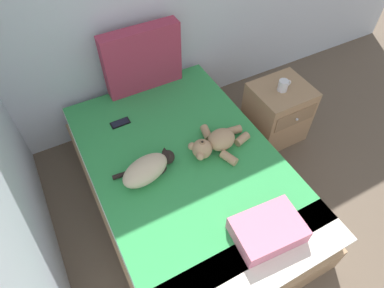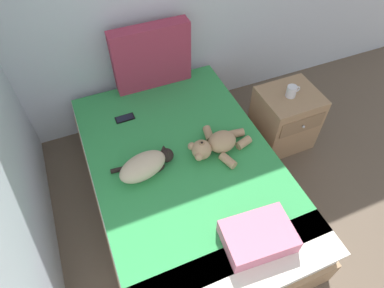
{
  "view_description": "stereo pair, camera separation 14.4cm",
  "coord_description": "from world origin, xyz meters",
  "px_view_note": "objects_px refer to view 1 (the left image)",
  "views": [
    {
      "loc": [
        0.38,
        1.31,
        2.33
      ],
      "look_at": [
        1.09,
        2.64,
        0.56
      ],
      "focal_mm": 31.14,
      "sensor_mm": 36.0,
      "label": 1
    },
    {
      "loc": [
        0.51,
        1.25,
        2.33
      ],
      "look_at": [
        1.09,
        2.64,
        0.56
      ],
      "focal_mm": 31.14,
      "sensor_mm": 36.0,
      "label": 2
    }
  ],
  "objects_px": {
    "nightstand": "(277,113)",
    "throw_pillow": "(268,230)",
    "patterned_cushion": "(142,59)",
    "teddy_bear": "(216,143)",
    "cat": "(148,169)",
    "cell_phone": "(120,123)",
    "bed": "(186,182)",
    "mug": "(283,85)"
  },
  "relations": [
    {
      "from": "nightstand",
      "to": "throw_pillow",
      "type": "bearing_deg",
      "value": -132.16
    },
    {
      "from": "throw_pillow",
      "to": "nightstand",
      "type": "distance_m",
      "value": 1.31
    },
    {
      "from": "patterned_cushion",
      "to": "teddy_bear",
      "type": "xyz_separation_m",
      "value": [
        0.17,
        -0.89,
        -0.2
      ]
    },
    {
      "from": "throw_pillow",
      "to": "nightstand",
      "type": "bearing_deg",
      "value": 47.84
    },
    {
      "from": "cat",
      "to": "cell_phone",
      "type": "distance_m",
      "value": 0.56
    },
    {
      "from": "patterned_cushion",
      "to": "nightstand",
      "type": "height_order",
      "value": "patterned_cushion"
    },
    {
      "from": "bed",
      "to": "teddy_bear",
      "type": "bearing_deg",
      "value": 2.21
    },
    {
      "from": "cat",
      "to": "nightstand",
      "type": "bearing_deg",
      "value": 9.88
    },
    {
      "from": "bed",
      "to": "patterned_cushion",
      "type": "bearing_deg",
      "value": 84.99
    },
    {
      "from": "throw_pillow",
      "to": "mug",
      "type": "xyz_separation_m",
      "value": [
        0.84,
        0.94,
        0.06
      ]
    },
    {
      "from": "patterned_cushion",
      "to": "cell_phone",
      "type": "bearing_deg",
      "value": -137.11
    },
    {
      "from": "cell_phone",
      "to": "mug",
      "type": "xyz_separation_m",
      "value": [
        1.29,
        -0.33,
        0.11
      ]
    },
    {
      "from": "teddy_bear",
      "to": "bed",
      "type": "bearing_deg",
      "value": -177.79
    },
    {
      "from": "bed",
      "to": "throw_pillow",
      "type": "relative_size",
      "value": 4.94
    },
    {
      "from": "patterned_cushion",
      "to": "cat",
      "type": "height_order",
      "value": "patterned_cushion"
    },
    {
      "from": "cat",
      "to": "nightstand",
      "type": "xyz_separation_m",
      "value": [
        1.31,
        0.23,
        -0.27
      ]
    },
    {
      "from": "patterned_cushion",
      "to": "teddy_bear",
      "type": "relative_size",
      "value": 1.37
    },
    {
      "from": "nightstand",
      "to": "bed",
      "type": "bearing_deg",
      "value": -166.49
    },
    {
      "from": "teddy_bear",
      "to": "nightstand",
      "type": "bearing_deg",
      "value": 16.86
    },
    {
      "from": "teddy_bear",
      "to": "cell_phone",
      "type": "relative_size",
      "value": 3.12
    },
    {
      "from": "teddy_bear",
      "to": "nightstand",
      "type": "relative_size",
      "value": 0.86
    },
    {
      "from": "patterned_cushion",
      "to": "cell_phone",
      "type": "xyz_separation_m",
      "value": [
        -0.35,
        -0.33,
        -0.26
      ]
    },
    {
      "from": "teddy_bear",
      "to": "nightstand",
      "type": "distance_m",
      "value": 0.87
    },
    {
      "from": "cat",
      "to": "mug",
      "type": "relative_size",
      "value": 3.68
    },
    {
      "from": "bed",
      "to": "mug",
      "type": "relative_size",
      "value": 16.46
    },
    {
      "from": "patterned_cushion",
      "to": "cat",
      "type": "distance_m",
      "value": 0.97
    },
    {
      "from": "patterned_cushion",
      "to": "bed",
      "type": "bearing_deg",
      "value": -95.01
    },
    {
      "from": "mug",
      "to": "throw_pillow",
      "type": "bearing_deg",
      "value": -131.76
    },
    {
      "from": "cat",
      "to": "teddy_bear",
      "type": "relative_size",
      "value": 0.95
    },
    {
      "from": "patterned_cushion",
      "to": "cat",
      "type": "bearing_deg",
      "value": -111.8
    },
    {
      "from": "patterned_cushion",
      "to": "throw_pillow",
      "type": "height_order",
      "value": "patterned_cushion"
    },
    {
      "from": "patterned_cushion",
      "to": "mug",
      "type": "height_order",
      "value": "patterned_cushion"
    },
    {
      "from": "patterned_cushion",
      "to": "throw_pillow",
      "type": "bearing_deg",
      "value": -86.65
    },
    {
      "from": "teddy_bear",
      "to": "patterned_cushion",
      "type": "bearing_deg",
      "value": 100.56
    },
    {
      "from": "cat",
      "to": "throw_pillow",
      "type": "bearing_deg",
      "value": -58.32
    },
    {
      "from": "bed",
      "to": "throw_pillow",
      "type": "distance_m",
      "value": 0.78
    },
    {
      "from": "teddy_bear",
      "to": "nightstand",
      "type": "xyz_separation_m",
      "value": [
        0.79,
        0.24,
        -0.27
      ]
    },
    {
      "from": "nightstand",
      "to": "patterned_cushion",
      "type": "bearing_deg",
      "value": 145.61
    },
    {
      "from": "patterned_cushion",
      "to": "nightstand",
      "type": "bearing_deg",
      "value": -34.39
    },
    {
      "from": "cat",
      "to": "patterned_cushion",
      "type": "bearing_deg",
      "value": 68.2
    },
    {
      "from": "bed",
      "to": "cat",
      "type": "bearing_deg",
      "value": 175.67
    },
    {
      "from": "bed",
      "to": "patterned_cushion",
      "type": "relative_size",
      "value": 3.09
    }
  ]
}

